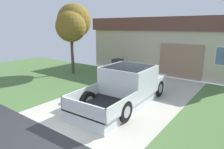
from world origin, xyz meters
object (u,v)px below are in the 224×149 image
(pickup_truck, at_px, (128,86))
(neighbor_tree, at_px, (73,23))
(wheeled_trash_bin, at_px, (117,66))
(house_with_garage, at_px, (170,43))
(handbag, at_px, (102,96))
(person_with_hat, at_px, (102,80))

(pickup_truck, xyz_separation_m, neighbor_tree, (-6.00, 2.37, 2.82))
(wheeled_trash_bin, bearing_deg, house_with_garage, 63.31)
(pickup_truck, distance_m, neighbor_tree, 7.04)
(handbag, xyz_separation_m, house_with_garage, (-0.11, 8.90, 1.89))
(person_with_hat, bearing_deg, handbag, -78.81)
(person_with_hat, relative_size, handbag, 3.88)
(house_with_garage, bearing_deg, pickup_truck, -81.41)
(person_with_hat, height_order, house_with_garage, house_with_garage)
(neighbor_tree, bearing_deg, person_with_hat, -28.94)
(handbag, bearing_deg, neighbor_tree, 149.94)
(house_with_garage, relative_size, neighbor_tree, 2.32)
(pickup_truck, bearing_deg, person_with_hat, -172.91)
(person_with_hat, bearing_deg, neighbor_tree, 126.41)
(pickup_truck, relative_size, house_with_garage, 0.47)
(pickup_truck, xyz_separation_m, house_with_garage, (-1.28, 8.48, 1.29))
(person_with_hat, xyz_separation_m, house_with_garage, (0.05, 8.69, 1.15))
(house_with_garage, distance_m, wheeled_trash_bin, 5.05)
(house_with_garage, relative_size, wheeled_trash_bin, 10.57)
(person_with_hat, height_order, neighbor_tree, neighbor_tree)
(neighbor_tree, distance_m, wheeled_trash_bin, 4.30)
(house_with_garage, distance_m, neighbor_tree, 7.87)
(house_with_garage, bearing_deg, wheeled_trash_bin, -116.69)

